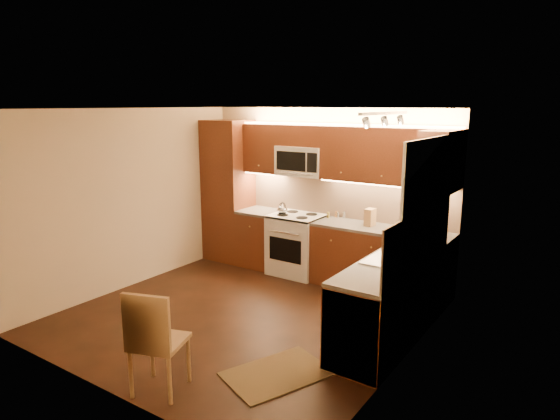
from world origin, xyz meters
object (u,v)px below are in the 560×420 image
Objects in this scene: stove at (297,244)px; dining_chair at (159,339)px; kettle at (282,208)px; knife_block at (370,217)px; soap_bottle at (438,236)px; toaster_oven at (425,225)px; microwave at (302,161)px; sink at (397,251)px.

stove is 3.44m from dining_chair.
kettle is 3.42m from dining_chair.
stove is 3.86× the size of knife_block.
toaster_oven is at bearing 112.39° from soap_bottle.
microwave is 3.78m from dining_chair.
knife_block is 0.24× the size of dining_chair.
soap_bottle reaches higher than sink.
sink is (2.00, -1.26, -0.74)m from microwave.
toaster_oven reaches higher than kettle.
microwave is (0.00, 0.14, 1.26)m from stove.
sink is at bearing -29.36° from stove.
toaster_oven is at bearing 0.87° from knife_block.
sink reaches higher than stove.
knife_block reaches higher than kettle.
stove is 0.60m from kettle.
toaster_oven reaches higher than sink.
stove is at bearing -155.76° from toaster_oven.
kettle is at bearing -171.08° from knife_block.
sink is 4.21× the size of soap_bottle.
toaster_oven is at bearing 20.95° from kettle.
soap_bottle reaches higher than stove.
kettle is 0.92× the size of soap_bottle.
dining_chair is (-1.26, -3.43, -0.52)m from toaster_oven.
sink is at bearing 40.19° from dining_chair.
microwave reaches higher than kettle.
microwave is 1.35m from knife_block.
toaster_oven reaches higher than soap_bottle.
sink is 3.61× the size of knife_block.
sink is 0.82m from soap_bottle.
stove is at bearing 45.32° from kettle.
kettle reaches higher than dining_chair.
toaster_oven is at bearing -2.28° from microwave.
dining_chair reaches higher than stove.
kettle reaches higher than stove.
kettle is (-0.20, -0.24, -0.71)m from microwave.
knife_block is at bearing -3.41° from microwave.
dining_chair is at bearing -120.68° from sink.
sink reaches higher than dining_chair.
kettle is at bearing -151.11° from stove.
soap_bottle is (0.21, 0.79, 0.03)m from sink.
stove is 2.00m from toaster_oven.
knife_block is at bearing 3.32° from stove.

